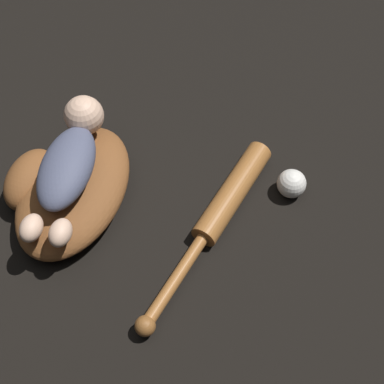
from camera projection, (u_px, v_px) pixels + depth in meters
name	position (u px, v px, depth m)	size (l,w,h in m)	color
ground_plane	(93.00, 200.00, 1.28)	(6.00, 6.00, 0.00)	black
baseball_glove	(67.00, 189.00, 1.24)	(0.44, 0.36, 0.10)	brown
baby_figure	(70.00, 159.00, 1.18)	(0.38, 0.19, 0.09)	#4C516B
baseball_bat	(221.00, 210.00, 1.23)	(0.46, 0.35, 0.06)	#9E602D
baseball	(292.00, 184.00, 1.27)	(0.07, 0.07, 0.07)	white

